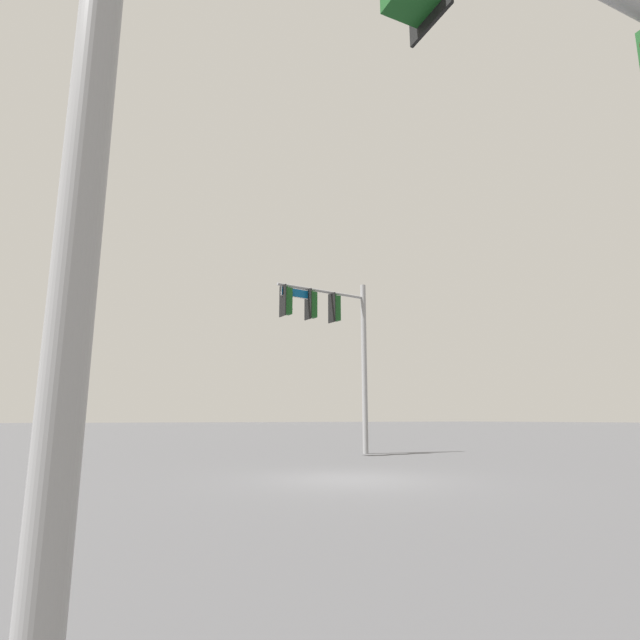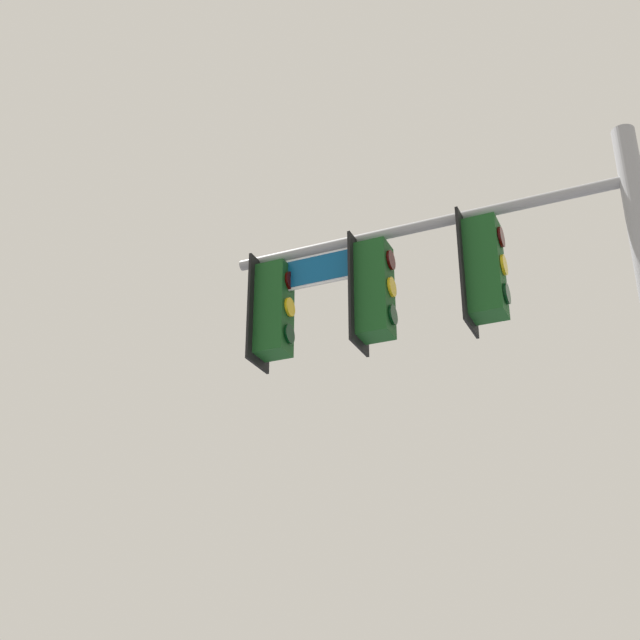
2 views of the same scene
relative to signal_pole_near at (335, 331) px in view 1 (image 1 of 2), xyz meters
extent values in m
plane|color=#474749|center=(3.83, 7.46, -5.18)|extent=(400.00, 400.00, 0.00)
cylinder|color=gray|center=(-1.55, -0.14, -1.45)|extent=(0.24, 0.24, 7.46)
cylinder|color=gray|center=(0.65, 0.06, 1.68)|extent=(4.41, 0.52, 0.12)
cube|color=black|center=(0.18, 0.02, 1.01)|extent=(0.08, 0.52, 1.30)
cube|color=#144719|center=(-0.01, 0.00, 1.01)|extent=(0.39, 0.35, 1.10)
cylinder|color=#144719|center=(-0.01, 0.00, 1.62)|extent=(0.04, 0.04, 0.12)
cylinder|color=#340503|center=(-0.21, -0.02, 1.34)|extent=(0.05, 0.22, 0.22)
cylinder|color=yellow|center=(-0.21, -0.02, 1.01)|extent=(0.05, 0.22, 0.22)
cylinder|color=black|center=(-0.21, -0.02, 0.68)|extent=(0.05, 0.22, 0.22)
cube|color=black|center=(1.38, 0.13, 1.01)|extent=(0.08, 0.52, 1.30)
cube|color=#144719|center=(1.20, 0.11, 1.01)|extent=(0.39, 0.35, 1.10)
cylinder|color=#144719|center=(1.20, 0.11, 1.62)|extent=(0.04, 0.04, 0.12)
cylinder|color=#340503|center=(1.00, 0.09, 1.34)|extent=(0.05, 0.22, 0.22)
cylinder|color=yellow|center=(1.00, 0.09, 1.01)|extent=(0.05, 0.22, 0.22)
cylinder|color=black|center=(1.00, 0.09, 0.68)|extent=(0.05, 0.22, 0.22)
cube|color=black|center=(2.59, 0.24, 1.01)|extent=(0.08, 0.52, 1.30)
cube|color=#144719|center=(2.40, 0.22, 1.01)|extent=(0.39, 0.35, 1.10)
cylinder|color=#144719|center=(2.40, 0.22, 1.62)|extent=(0.04, 0.04, 0.12)
cylinder|color=#340503|center=(2.20, 0.20, 1.34)|extent=(0.05, 0.22, 0.22)
cylinder|color=yellow|center=(2.20, 0.20, 1.01)|extent=(0.05, 0.22, 0.22)
cylinder|color=black|center=(2.20, 0.20, 0.68)|extent=(0.05, 0.22, 0.22)
cube|color=#0A4C7F|center=(1.91, 0.17, 1.41)|extent=(1.48, 0.18, 0.33)
cube|color=white|center=(1.91, 0.17, 1.41)|extent=(1.54, 0.16, 0.39)
cylinder|color=gray|center=(10.48, 15.66, -1.95)|extent=(0.22, 0.22, 6.46)
camera|label=1|loc=(10.52, 18.38, -3.72)|focal=28.00mm
camera|label=2|loc=(-2.45, 7.87, -3.38)|focal=50.00mm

